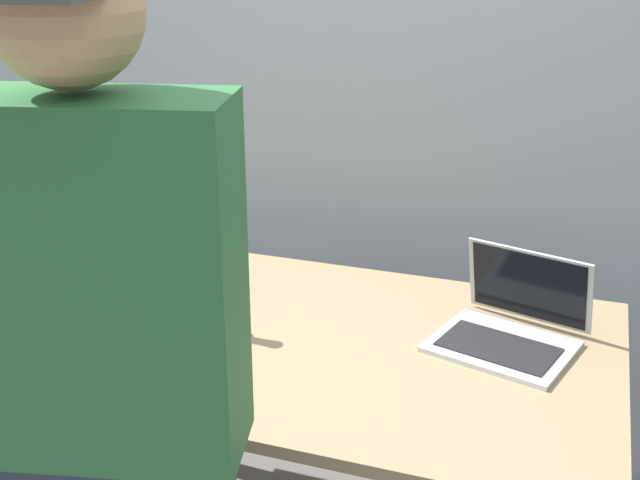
# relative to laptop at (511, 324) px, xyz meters

# --- Properties ---
(desk) EXTENTS (1.58, 0.88, 0.75)m
(desk) POSITION_rel_laptop_xyz_m (-0.52, -0.13, -0.16)
(desk) COLOR #9E8460
(desk) RESTS_ON ground
(laptop) EXTENTS (0.38, 0.37, 0.21)m
(laptop) POSITION_rel_laptop_xyz_m (0.00, 0.00, 0.00)
(laptop) COLOR #B7BABC
(laptop) RESTS_ON desk
(beer_bottle_dark) EXTENTS (0.07, 0.07, 0.32)m
(beer_bottle_dark) POSITION_rel_laptop_xyz_m (-0.77, -0.19, 0.08)
(beer_bottle_dark) COLOR #1E5123
(beer_bottle_dark) RESTS_ON desk
(beer_bottle_green) EXTENTS (0.08, 0.08, 0.31)m
(beer_bottle_green) POSITION_rel_laptop_xyz_m (-0.89, -0.19, 0.07)
(beer_bottle_green) COLOR #333333
(beer_bottle_green) RESTS_ON desk
(person_figure) EXTENTS (0.47, 0.34, 1.70)m
(person_figure) POSITION_rel_laptop_xyz_m (-0.56, -0.81, 0.10)
(person_figure) COLOR #2D3347
(person_figure) RESTS_ON ground
(back_wall) EXTENTS (6.00, 0.10, 2.60)m
(back_wall) POSITION_rel_laptop_xyz_m (-0.52, 0.64, 0.51)
(back_wall) COLOR #99A3AD
(back_wall) RESTS_ON ground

